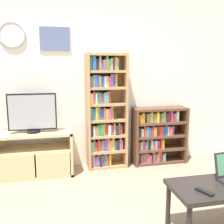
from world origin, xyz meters
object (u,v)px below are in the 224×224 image
bookshelf_short (156,135)px  tv_stand (36,154)px  bookshelf_tall (105,112)px  coffee_table (222,191)px  television (32,113)px  remote_near_laptop (204,192)px

bookshelf_short → tv_stand: bearing=-176.5°
bookshelf_tall → coffee_table: 1.98m
television → remote_near_laptop: size_ratio=3.86×
tv_stand → television: 0.57m
tv_stand → coffee_table: 2.40m
remote_near_laptop → bookshelf_tall: bearing=-99.9°
television → coffee_table: (1.74, -1.67, -0.47)m
bookshelf_tall → television: bearing=-173.3°
bookshelf_tall → bookshelf_short: bookshelf_tall is taller
bookshelf_short → coffee_table: bookshelf_short is taller
tv_stand → remote_near_laptop: size_ratio=6.06×
tv_stand → coffee_table: bearing=-44.2°
tv_stand → bookshelf_tall: (0.99, 0.12, 0.52)m
bookshelf_tall → bookshelf_short: 0.90m
television → bookshelf_short: television is taller
tv_stand → bookshelf_short: size_ratio=1.14×
tv_stand → remote_near_laptop: bearing=-50.2°
tv_stand → bookshelf_tall: bearing=6.7°
television → remote_near_laptop: bearing=-49.9°
tv_stand → remote_near_laptop: 2.31m
tv_stand → bookshelf_short: bookshelf_short is taller
remote_near_laptop → television: bearing=-74.2°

